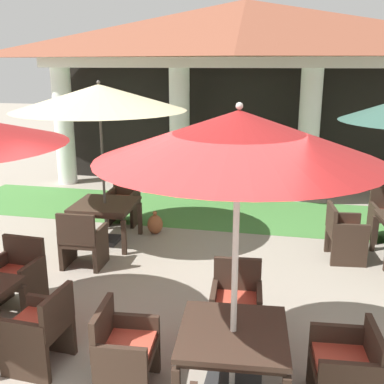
# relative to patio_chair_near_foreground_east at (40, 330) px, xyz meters

# --- Properties ---
(background_pavilion) EXTENTS (10.28, 2.70, 4.37)m
(background_pavilion) POSITION_rel_patio_chair_near_foreground_east_xyz_m (1.27, 7.17, 2.94)
(background_pavilion) COLOR white
(background_pavilion) RESTS_ON ground
(lawn_strip) EXTENTS (12.08, 2.25, 0.01)m
(lawn_strip) POSITION_rel_patio_chair_near_foreground_east_xyz_m (1.27, 5.42, -0.41)
(lawn_strip) COLOR #47843D
(lawn_strip) RESTS_ON ground
(patio_chair_near_foreground_east) EXTENTS (0.59, 0.60, 0.86)m
(patio_chair_near_foreground_east) POSITION_rel_patio_chair_near_foreground_east_xyz_m (0.00, 0.00, 0.00)
(patio_chair_near_foreground_east) COLOR #38281E
(patio_chair_near_foreground_east) RESTS_ON ground
(patio_chair_near_foreground_north) EXTENTS (0.63, 0.56, 0.89)m
(patio_chair_near_foreground_north) POSITION_rel_patio_chair_near_foreground_east_xyz_m (-0.92, 1.04, 0.00)
(patio_chair_near_foreground_north) COLOR #38281E
(patio_chair_near_foreground_north) RESTS_ON ground
(patio_chair_mid_left_west) EXTENTS (0.61, 0.68, 0.89)m
(patio_chair_mid_left_west) POSITION_rel_patio_chair_near_foreground_east_xyz_m (3.30, 3.48, 0.01)
(patio_chair_mid_left_west) COLOR #38281E
(patio_chair_mid_left_west) RESTS_ON ground
(patio_table_mid_right) EXTENTS (1.07, 1.07, 0.72)m
(patio_table_mid_right) POSITION_rel_patio_chair_near_foreground_east_xyz_m (-0.67, 3.37, 0.21)
(patio_table_mid_right) COLOR #38281E
(patio_table_mid_right) RESTS_ON ground
(patio_umbrella_mid_right) EXTENTS (2.84, 2.84, 2.77)m
(patio_umbrella_mid_right) POSITION_rel_patio_chair_near_foreground_east_xyz_m (-0.67, 3.37, 2.08)
(patio_umbrella_mid_right) COLOR #2D2D2D
(patio_umbrella_mid_right) RESTS_ON ground
(patio_chair_mid_right_north) EXTENTS (0.58, 0.58, 0.86)m
(patio_chair_mid_right_north) POSITION_rel_patio_chair_near_foreground_east_xyz_m (-0.72, 4.38, -0.00)
(patio_chair_mid_right_north) COLOR #38281E
(patio_chair_mid_right_north) RESTS_ON ground
(patio_chair_mid_right_south) EXTENTS (0.63, 0.57, 0.91)m
(patio_chair_mid_right_south) POSITION_rel_patio_chair_near_foreground_east_xyz_m (-0.63, 2.34, 0.00)
(patio_chair_mid_right_south) COLOR #38281E
(patio_chair_mid_right_south) RESTS_ON ground
(patio_table_far_back) EXTENTS (1.06, 1.06, 0.71)m
(patio_table_far_back) POSITION_rel_patio_chair_near_foreground_east_xyz_m (1.98, -0.06, 0.20)
(patio_table_far_back) COLOR #38281E
(patio_table_far_back) RESTS_ON ground
(patio_umbrella_far_back) EXTENTS (2.36, 2.36, 2.74)m
(patio_umbrella_far_back) POSITION_rel_patio_chair_near_foreground_east_xyz_m (1.98, -0.06, 2.04)
(patio_umbrella_far_back) COLOR #2D2D2D
(patio_umbrella_far_back) RESTS_ON ground
(patio_chair_far_back_east) EXTENTS (0.60, 0.68, 0.80)m
(patio_chair_far_back_east) POSITION_rel_patio_chair_near_foreground_east_xyz_m (3.00, 0.03, -0.02)
(patio_chair_far_back_east) COLOR #38281E
(patio_chair_far_back_east) RESTS_ON ground
(patio_chair_far_back_north) EXTENTS (0.61, 0.58, 0.88)m
(patio_chair_far_back_north) POSITION_rel_patio_chair_near_foreground_east_xyz_m (1.89, 0.97, -0.02)
(patio_chair_far_back_north) COLOR #38281E
(patio_chair_far_back_north) RESTS_ON ground
(patio_chair_far_back_west) EXTENTS (0.57, 0.65, 0.85)m
(patio_chair_far_back_west) POSITION_rel_patio_chair_near_foreground_east_xyz_m (0.96, -0.15, -0.01)
(patio_chair_far_back_west) COLOR #38281E
(patio_chair_far_back_west) RESTS_ON ground
(terracotta_urn) EXTENTS (0.29, 0.29, 0.43)m
(terracotta_urn) POSITION_rel_patio_chair_near_foreground_east_xyz_m (0.04, 3.95, -0.23)
(terracotta_urn) COLOR #9E5633
(terracotta_urn) RESTS_ON ground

